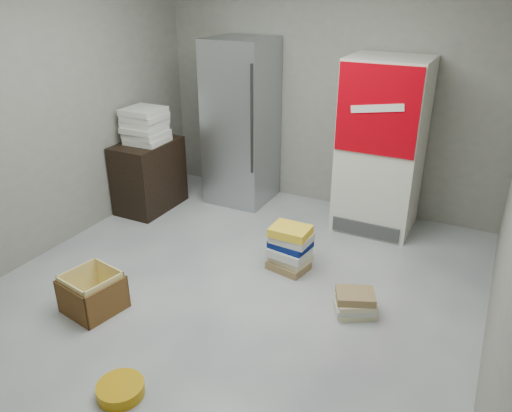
{
  "coord_description": "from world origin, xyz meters",
  "views": [
    {
      "loc": [
        1.83,
        -2.87,
        2.47
      ],
      "look_at": [
        0.02,
        0.7,
        0.65
      ],
      "focal_mm": 35.0,
      "sensor_mm": 36.0,
      "label": 1
    }
  ],
  "objects": [
    {
      "name": "supply_box_stack",
      "position": [
        -1.72,
        1.4,
        0.99
      ],
      "size": [
        0.44,
        0.43,
        0.39
      ],
      "color": "white",
      "rests_on": "wood_shelf"
    },
    {
      "name": "phonebook_stack_side",
      "position": [
        1.03,
        0.46,
        0.1
      ],
      "size": [
        0.39,
        0.37,
        0.2
      ],
      "rotation": [
        0.0,
        0.0,
        0.43
      ],
      "color": "beige",
      "rests_on": "ground"
    },
    {
      "name": "wood_shelf",
      "position": [
        -1.73,
        1.4,
        0.4
      ],
      "size": [
        0.5,
        0.8,
        0.8
      ],
      "primitive_type": "cube",
      "color": "black",
      "rests_on": "ground"
    },
    {
      "name": "ground",
      "position": [
        0.0,
        0.0,
        0.0
      ],
      "size": [
        5.0,
        5.0,
        0.0
      ],
      "primitive_type": "plane",
      "color": "beige",
      "rests_on": "ground"
    },
    {
      "name": "phonebook_stack_main",
      "position": [
        0.29,
        0.86,
        0.22
      ],
      "size": [
        0.4,
        0.36,
        0.43
      ],
      "rotation": [
        0.0,
        0.0,
        -0.06
      ],
      "color": "olive",
      "rests_on": "ground"
    },
    {
      "name": "bucket_lid",
      "position": [
        -0.07,
        -1.08,
        0.04
      ],
      "size": [
        0.37,
        0.37,
        0.08
      ],
      "primitive_type": "cylinder",
      "rotation": [
        0.0,
        0.0,
        -0.23
      ],
      "color": "#C38E0C",
      "rests_on": "ground"
    },
    {
      "name": "room_shell",
      "position": [
        0.0,
        0.0,
        1.8
      ],
      "size": [
        4.04,
        5.04,
        2.82
      ],
      "color": "gray",
      "rests_on": "ground"
    },
    {
      "name": "cardboard_box",
      "position": [
        -0.89,
        -0.45,
        0.14
      ],
      "size": [
        0.48,
        0.48,
        0.33
      ],
      "rotation": [
        0.0,
        0.0,
        -0.19
      ],
      "color": "yellow",
      "rests_on": "ground"
    },
    {
      "name": "coke_cooler",
      "position": [
        0.75,
        2.12,
        0.9
      ],
      "size": [
        0.8,
        0.73,
        1.8
      ],
      "color": "silver",
      "rests_on": "ground"
    },
    {
      "name": "steel_fridge",
      "position": [
        -0.9,
        2.13,
        0.95
      ],
      "size": [
        0.7,
        0.72,
        1.9
      ],
      "color": "#ADB1B6",
      "rests_on": "ground"
    }
  ]
}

